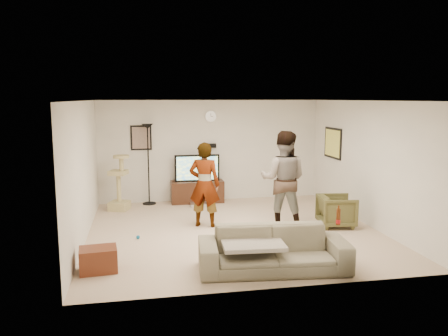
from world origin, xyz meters
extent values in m
cube|color=#C4AE97|center=(0.00, 0.00, -0.01)|extent=(5.50, 5.50, 0.02)
cube|color=white|center=(0.00, 0.00, 2.51)|extent=(5.50, 5.50, 0.02)
cube|color=silver|center=(0.00, 2.75, 1.25)|extent=(5.50, 0.04, 2.50)
cube|color=silver|center=(0.00, -2.75, 1.25)|extent=(5.50, 0.04, 2.50)
cube|color=silver|center=(-2.75, 0.00, 1.25)|extent=(0.04, 5.50, 2.50)
cube|color=silver|center=(2.75, 0.00, 1.25)|extent=(0.04, 5.50, 2.50)
cylinder|color=white|center=(0.00, 2.72, 2.10)|extent=(0.26, 0.04, 0.26)
cube|color=black|center=(0.00, 2.69, 1.38)|extent=(0.25, 0.10, 0.10)
cube|color=#7E685D|center=(-1.70, 2.73, 1.60)|extent=(0.42, 0.03, 0.52)
cube|color=#F6F25D|center=(2.73, 1.60, 1.50)|extent=(0.03, 0.78, 0.62)
cube|color=#331B10|center=(-0.38, 2.50, 0.27)|extent=(1.28, 0.45, 0.53)
cube|color=silver|center=(-0.39, 2.11, 0.04)|extent=(0.40, 0.30, 0.07)
cube|color=black|center=(-0.38, 2.50, 0.86)|extent=(1.09, 0.08, 0.65)
cube|color=#EBEA52|center=(-0.38, 2.46, 0.86)|extent=(1.01, 0.01, 0.57)
cylinder|color=black|center=(-1.55, 2.55, 0.97)|extent=(0.32, 0.32, 1.94)
cube|color=tan|center=(-2.24, 2.08, 0.64)|extent=(0.53, 0.53, 1.28)
imported|color=gray|center=(-0.50, 0.41, 0.85)|extent=(0.72, 0.59, 1.69)
imported|color=#364D8C|center=(1.02, 0.08, 0.96)|extent=(1.15, 1.04, 1.92)
imported|color=#726C57|center=(0.16, -2.12, 0.32)|extent=(2.28, 1.08, 0.64)
cube|color=#ABA091|center=(-0.16, -2.12, 0.44)|extent=(0.95, 0.76, 0.06)
cylinder|color=#4D1F07|center=(1.17, -2.12, 0.77)|extent=(0.06, 0.06, 0.25)
imported|color=#4D4A26|center=(2.09, -0.10, 0.32)|extent=(0.78, 0.76, 0.63)
cube|color=#542414|center=(-2.40, -1.67, 0.18)|extent=(0.58, 0.46, 0.36)
sphere|color=#0E6093|center=(-1.82, -0.20, 0.03)|extent=(0.07, 0.07, 0.07)
camera|label=1|loc=(-1.76, -8.29, 2.55)|focal=36.14mm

